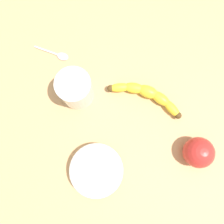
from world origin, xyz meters
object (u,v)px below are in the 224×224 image
banana (147,95)px  ceramic_bowl (96,170)px  smoothie_glass (76,90)px  apple_fruit (199,152)px  teaspoon (61,56)px

banana → ceramic_bowl: bearing=78.6°
ceramic_bowl → banana: bearing=-49.4°
smoothie_glass → apple_fruit: size_ratio=1.31×
smoothie_glass → apple_fruit: (-25.41, -27.54, -1.15)cm
smoothie_glass → apple_fruit: bearing=-132.7°
apple_fruit → teaspoon: 48.92cm
smoothie_glass → teaspoon: smoothie_glass is taller
ceramic_bowl → apple_fruit: bearing=-95.7°
banana → ceramic_bowl: 25.77cm
smoothie_glass → apple_fruit: 37.49cm
smoothie_glass → teaspoon: size_ratio=1.10×
ceramic_bowl → teaspoon: (35.86, 2.03, -1.98)cm
banana → smoothie_glass: (5.88, 19.33, 3.53)cm
smoothie_glass → ceramic_bowl: size_ratio=0.74×
banana → apple_fruit: apple_fruit is taller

